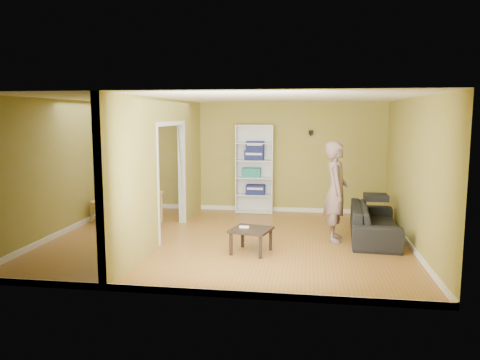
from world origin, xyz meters
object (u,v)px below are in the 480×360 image
object	(u,v)px
person	(336,183)
dining_table	(133,196)
bookshelf	(255,169)
chair_left	(100,201)
chair_far	(148,195)
coffee_table	(251,232)
chair_near	(122,204)
sofa	(374,217)

from	to	relation	value
person	dining_table	distance (m)	4.28
bookshelf	chair_left	world-z (taller)	bookshelf
chair_left	chair_far	world-z (taller)	chair_far
person	coffee_table	bearing A→B (deg)	126.61
person	dining_table	xyz separation A→B (m)	(-4.19, 0.76, -0.48)
bookshelf	chair_near	distance (m)	3.28
bookshelf	chair_left	bearing A→B (deg)	-153.99
bookshelf	chair_far	xyz separation A→B (m)	(-2.33, -0.91, -0.54)
person	chair_near	world-z (taller)	person
person	chair_far	distance (m)	4.37
coffee_table	dining_table	world-z (taller)	dining_table
person	chair_far	size ratio (longest dim) A/B	2.14
chair_far	bookshelf	bearing A→B (deg)	-168.93
sofa	dining_table	distance (m)	4.95
chair_near	chair_far	size ratio (longest dim) A/B	1.02
chair_near	bookshelf	bearing A→B (deg)	23.55
dining_table	chair_near	world-z (taller)	chair_near
sofa	chair_left	bearing A→B (deg)	88.46
chair_left	chair_near	distance (m)	0.92
coffee_table	chair_left	xyz separation A→B (m)	(-3.50, 1.81, 0.12)
sofa	chair_far	xyz separation A→B (m)	(-4.82, 1.20, 0.09)
chair_left	chair_near	bearing A→B (deg)	53.05
sofa	person	xyz separation A→B (m)	(-0.73, -0.23, 0.67)
sofa	chair_far	distance (m)	4.97
person	sofa	bearing A→B (deg)	-70.85
chair_near	chair_far	xyz separation A→B (m)	(0.13, 1.20, -0.01)
person	dining_table	bearing A→B (deg)	81.10
bookshelf	chair_left	distance (m)	3.59
coffee_table	dining_table	bearing A→B (deg)	147.11
sofa	person	distance (m)	1.02
coffee_table	chair_left	size ratio (longest dim) A/B	0.66
chair_near	chair_far	world-z (taller)	chair_near
chair_left	dining_table	bearing A→B (deg)	88.06
chair_near	dining_table	bearing A→B (deg)	69.97
chair_near	person	bearing A→B (deg)	-20.31
chair_left	chair_near	xyz separation A→B (m)	(0.73, -0.55, 0.04)
person	bookshelf	xyz separation A→B (m)	(-1.76, 2.34, -0.04)
person	bookshelf	bearing A→B (deg)	38.32
dining_table	chair_far	xyz separation A→B (m)	(0.10, 0.68, -0.09)
sofa	coffee_table	size ratio (longest dim) A/B	3.47
sofa	person	bearing A→B (deg)	111.80
person	chair_left	size ratio (longest dim) A/B	2.29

